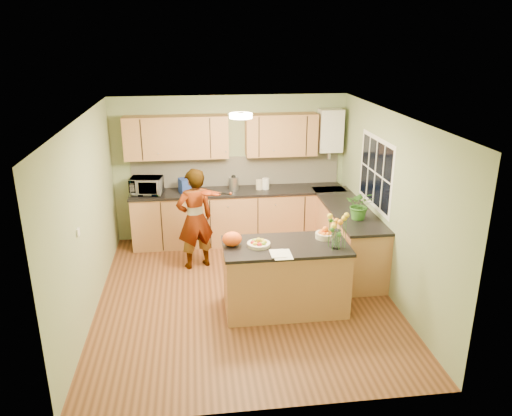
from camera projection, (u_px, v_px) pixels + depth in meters
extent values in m
plane|color=#583019|center=(245.00, 295.00, 6.98)|extent=(4.50, 4.50, 0.00)
cube|color=silver|center=(243.00, 116.00, 6.14)|extent=(4.00, 4.50, 0.02)
cube|color=#93A979|center=(231.00, 168.00, 8.67)|extent=(4.00, 0.02, 2.50)
cube|color=#93A979|center=(270.00, 296.00, 4.45)|extent=(4.00, 0.02, 2.50)
cube|color=#93A979|center=(87.00, 218.00, 6.32)|extent=(0.02, 4.50, 2.50)
cube|color=#93A979|center=(390.00, 205.00, 6.80)|extent=(0.02, 4.50, 2.50)
cube|color=#B57548|center=(239.00, 217.00, 8.66)|extent=(3.60, 0.60, 0.90)
cube|color=black|center=(238.00, 191.00, 8.50)|extent=(3.64, 0.62, 0.04)
cube|color=#B57548|center=(346.00, 237.00, 7.82)|extent=(0.60, 2.20, 0.90)
cube|color=black|center=(348.00, 209.00, 7.66)|extent=(0.62, 2.24, 0.04)
cube|color=silver|center=(237.00, 171.00, 8.68)|extent=(3.60, 0.02, 0.52)
cube|color=#B57548|center=(176.00, 137.00, 8.20)|extent=(1.70, 0.34, 0.70)
cube|color=#B57548|center=(281.00, 135.00, 8.41)|extent=(1.20, 0.34, 0.70)
cube|color=white|center=(330.00, 130.00, 8.50)|extent=(0.40, 0.30, 0.72)
cylinder|color=#BCBCC1|center=(329.00, 153.00, 8.63)|extent=(0.06, 0.06, 0.20)
cube|color=white|center=(376.00, 173.00, 7.26)|extent=(0.01, 1.30, 1.05)
cube|color=black|center=(375.00, 173.00, 7.26)|extent=(0.01, 1.18, 0.92)
cube|color=white|center=(78.00, 232.00, 5.75)|extent=(0.02, 0.09, 0.09)
cylinder|color=#FFEABF|center=(241.00, 116.00, 6.44)|extent=(0.30, 0.30, 0.06)
cylinder|color=white|center=(241.00, 113.00, 6.43)|extent=(0.10, 0.10, 0.02)
cube|color=#B57548|center=(285.00, 278.00, 6.52)|extent=(1.57, 0.78, 0.88)
cube|color=black|center=(286.00, 246.00, 6.37)|extent=(1.61, 0.82, 0.04)
cylinder|color=beige|center=(259.00, 244.00, 6.31)|extent=(0.29, 0.29, 0.04)
cylinder|color=beige|center=(325.00, 235.00, 6.55)|extent=(0.25, 0.25, 0.07)
cylinder|color=silver|center=(336.00, 239.00, 6.22)|extent=(0.12, 0.12, 0.24)
ellipsoid|color=#FF5615|center=(232.00, 239.00, 6.29)|extent=(0.29, 0.26, 0.19)
cube|color=white|center=(282.00, 254.00, 6.06)|extent=(0.22, 0.31, 0.01)
imported|color=#E6A48D|center=(195.00, 219.00, 7.60)|extent=(0.68, 0.56, 1.59)
imported|color=white|center=(147.00, 186.00, 8.25)|extent=(0.56, 0.41, 0.28)
cube|color=navy|center=(189.00, 185.00, 8.34)|extent=(0.36, 0.31, 0.24)
cylinder|color=#BCBCC1|center=(234.00, 184.00, 8.46)|extent=(0.16, 0.16, 0.23)
sphere|color=black|center=(233.00, 175.00, 8.41)|extent=(0.08, 0.08, 0.08)
cylinder|color=beige|center=(259.00, 185.00, 8.51)|extent=(0.11, 0.11, 0.17)
cylinder|color=white|center=(266.00, 184.00, 8.53)|extent=(0.16, 0.16, 0.19)
imported|color=#336E24|center=(360.00, 205.00, 7.10)|extent=(0.49, 0.46, 0.43)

